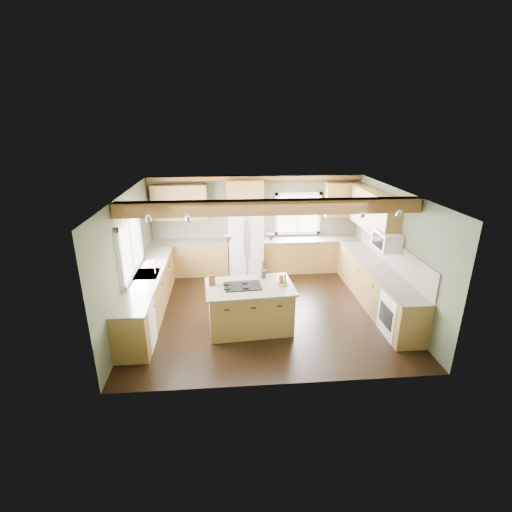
{
  "coord_description": "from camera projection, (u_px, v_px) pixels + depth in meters",
  "views": [
    {
      "loc": [
        -0.81,
        -7.28,
        3.95
      ],
      "look_at": [
        -0.18,
        0.3,
        1.15
      ],
      "focal_mm": 26.0,
      "sensor_mm": 36.0,
      "label": 1
    }
  ],
  "objects": [
    {
      "name": "utensil_crock",
      "position": [
        263.0,
        274.0,
        7.54
      ],
      "size": [
        0.14,
        0.14,
        0.17
      ],
      "primitive_type": "cylinder",
      "rotation": [
        0.0,
        0.0,
        0.15
      ],
      "color": "#413834",
      "rests_on": "island_top"
    },
    {
      "name": "ceiling_beam",
      "position": [
        270.0,
        207.0,
        6.69
      ],
      "size": [
        5.55,
        0.26,
        0.26
      ],
      "primitive_type": "cube",
      "color": "brown",
      "rests_on": "ceiling"
    },
    {
      "name": "wall_left",
      "position": [
        129.0,
        258.0,
        7.56
      ],
      "size": [
        0.0,
        5.0,
        5.0
      ],
      "primitive_type": "plane",
      "rotation": [
        1.57,
        0.0,
        1.57
      ],
      "color": "#494E37",
      "rests_on": "ground"
    },
    {
      "name": "sink",
      "position": [
        147.0,
        274.0,
        7.77
      ],
      "size": [
        0.5,
        0.65,
        0.03
      ],
      "primitive_type": "cube",
      "color": "#262628",
      "rests_on": "counter_left"
    },
    {
      "name": "wall_right",
      "position": [
        394.0,
        250.0,
        8.0
      ],
      "size": [
        0.0,
        5.0,
        5.0
      ],
      "primitive_type": "plane",
      "rotation": [
        1.57,
        0.0,
        -1.57
      ],
      "color": "#494E37",
      "rests_on": "ground"
    },
    {
      "name": "dishwasher",
      "position": [
        136.0,
        326.0,
        6.72
      ],
      "size": [
        0.6,
        0.6,
        0.84
      ],
      "primitive_type": "cube",
      "color": "white",
      "rests_on": "floor"
    },
    {
      "name": "refrigerator",
      "position": [
        246.0,
        242.0,
        9.88
      ],
      "size": [
        0.9,
        0.74,
        1.8
      ],
      "primitive_type": "cube",
      "color": "silver",
      "rests_on": "floor"
    },
    {
      "name": "ceiling",
      "position": [
        266.0,
        192.0,
        7.33
      ],
      "size": [
        5.6,
        5.6,
        0.0
      ],
      "primitive_type": "plane",
      "rotation": [
        3.14,
        0.0,
        0.0
      ],
      "color": "silver",
      "rests_on": "wall_back"
    },
    {
      "name": "counter_left",
      "position": [
        147.0,
        275.0,
        7.77
      ],
      "size": [
        0.64,
        3.74,
        0.04
      ],
      "primitive_type": "cube",
      "color": "#4E4639",
      "rests_on": "base_cab_left"
    },
    {
      "name": "upper_cab_back_corner",
      "position": [
        342.0,
        199.0,
        9.91
      ],
      "size": [
        0.9,
        0.35,
        0.9
      ],
      "primitive_type": "cube",
      "color": "brown",
      "rests_on": "wall_back"
    },
    {
      "name": "knife_block",
      "position": [
        212.0,
        280.0,
        7.2
      ],
      "size": [
        0.14,
        0.12,
        0.21
      ],
      "primitive_type": "cube",
      "rotation": [
        0.0,
        0.0,
        0.17
      ],
      "color": "brown",
      "rests_on": "island_top"
    },
    {
      "name": "pendant_left",
      "position": [
        228.0,
        240.0,
        6.8
      ],
      "size": [
        0.18,
        0.18,
        0.16
      ],
      "primitive_type": "cone",
      "rotation": [
        3.14,
        0.0,
        0.0
      ],
      "color": "#B2B2B7",
      "rests_on": "ceiling"
    },
    {
      "name": "oven",
      "position": [
        401.0,
        315.0,
        7.11
      ],
      "size": [
        0.6,
        0.72,
        0.84
      ],
      "primitive_type": "cube",
      "color": "white",
      "rests_on": "floor"
    },
    {
      "name": "bottle_tray",
      "position": [
        283.0,
        279.0,
        7.22
      ],
      "size": [
        0.29,
        0.29,
        0.22
      ],
      "primitive_type": null,
      "rotation": [
        0.0,
        0.0,
        -0.24
      ],
      "color": "brown",
      "rests_on": "island_top"
    },
    {
      "name": "counter_back_right",
      "position": [
        311.0,
        239.0,
        10.09
      ],
      "size": [
        2.66,
        0.64,
        0.04
      ],
      "primitive_type": "cube",
      "color": "#4E4639",
      "rests_on": "base_cab_back_right"
    },
    {
      "name": "base_cab_left",
      "position": [
        149.0,
        294.0,
        7.93
      ],
      "size": [
        0.6,
        3.7,
        0.88
      ],
      "primitive_type": "cube",
      "color": "brown",
      "rests_on": "floor"
    },
    {
      "name": "upper_cab_over_fridge",
      "position": [
        245.0,
        194.0,
        9.64
      ],
      "size": [
        0.96,
        0.35,
        0.7
      ],
      "primitive_type": "cube",
      "color": "brown",
      "rests_on": "wall_back"
    },
    {
      "name": "base_cab_back_right",
      "position": [
        310.0,
        255.0,
        10.25
      ],
      "size": [
        2.62,
        0.6,
        0.88
      ],
      "primitive_type": "cube",
      "color": "brown",
      "rests_on": "floor"
    },
    {
      "name": "base_cab_right",
      "position": [
        375.0,
        286.0,
        8.32
      ],
      "size": [
        0.6,
        3.7,
        0.88
      ],
      "primitive_type": "cube",
      "color": "brown",
      "rests_on": "floor"
    },
    {
      "name": "backsplash_back",
      "position": [
        256.0,
        226.0,
        10.14
      ],
      "size": [
        5.58,
        0.03,
        0.58
      ],
      "primitive_type": "cube",
      "color": "brown",
      "rests_on": "wall_back"
    },
    {
      "name": "backsplash_right",
      "position": [
        392.0,
        254.0,
        8.08
      ],
      "size": [
        0.03,
        3.7,
        0.58
      ],
      "primitive_type": "cube",
      "color": "brown",
      "rests_on": "wall_right"
    },
    {
      "name": "pendant_right",
      "position": [
        270.0,
        238.0,
        6.92
      ],
      "size": [
        0.18,
        0.18,
        0.16
      ],
      "primitive_type": "cone",
      "rotation": [
        3.14,
        0.0,
        0.0
      ],
      "color": "#B2B2B7",
      "rests_on": "ceiling"
    },
    {
      "name": "island_top",
      "position": [
        250.0,
        287.0,
        7.2
      ],
      "size": [
        1.78,
        1.21,
        0.04
      ],
      "primitive_type": "cube",
      "rotation": [
        0.0,
        0.0,
        0.07
      ],
      "color": "#4E4639",
      "rests_on": "island"
    },
    {
      "name": "window_back",
      "position": [
        298.0,
        214.0,
        10.1
      ],
      "size": [
        1.1,
        0.04,
        1.0
      ],
      "primitive_type": "cube",
      "color": "white",
      "rests_on": "wall_back"
    },
    {
      "name": "microwave",
      "position": [
        387.0,
        240.0,
        7.85
      ],
      "size": [
        0.4,
        0.7,
        0.38
      ],
      "primitive_type": "cube",
      "color": "white",
      "rests_on": "wall_right"
    },
    {
      "name": "base_cab_back_left",
      "position": [
        191.0,
        258.0,
        10.0
      ],
      "size": [
        2.02,
        0.6,
        0.88
      ],
      "primitive_type": "cube",
      "color": "brown",
      "rests_on": "floor"
    },
    {
      "name": "wall_back",
      "position": [
        256.0,
        223.0,
        10.12
      ],
      "size": [
        5.6,
        0.0,
        5.6
      ],
      "primitive_type": "plane",
      "rotation": [
        1.57,
        0.0,
        0.0
      ],
      "color": "#494E37",
      "rests_on": "ground"
    },
    {
      "name": "upper_cab_right",
      "position": [
        374.0,
        212.0,
        8.6
      ],
      "size": [
        0.35,
        2.2,
        0.9
      ],
      "primitive_type": "cube",
      "color": "brown",
      "rests_on": "wall_right"
    },
    {
      "name": "counter_right",
      "position": [
        378.0,
        267.0,
        8.16
      ],
      "size": [
        0.64,
        3.74,
        0.04
      ],
      "primitive_type": "cube",
      "color": "#4E4639",
      "rests_on": "base_cab_right"
    },
    {
      "name": "island",
      "position": [
        250.0,
        308.0,
        7.36
      ],
      "size": [
        1.67,
        1.09,
        0.88
      ],
      "primitive_type": "cube",
      "rotation": [
        0.0,
        0.0,
        0.07
      ],
      "color": "olive",
      "rests_on": "floor"
    },
    {
      "name": "upper_cab_back_left",
      "position": [
        180.0,
        202.0,
        9.58
      ],
      "size": [
        1.4,
        0.35,
        0.9
      ],
      "primitive_type": "cube",
      "color": "brown",
      "rests_on": "wall_back"
    },
    {
      "name": "cooktop",
      "position": [
        243.0,
        286.0,
        7.17
      ],
      "size": [
        0.72,
        0.51,
        0.02
      ],
      "primitive_type": "cube",
      "rotation": [
        0.0,
        0.0,
        0.07
      ],
      "color": "black",
      "rests_on": "island_top"
    },
    {
      "name": "soffit_trim",
      "position": [
        256.0,
        178.0,
        9.6
      ],
      "size": [
        5.55,
        0.2,
        0.1
      ],
      "primitive_type": "cube",
      "color": "brown",
      "rests_on": "ceiling"
    },
    {
      "name": "floor",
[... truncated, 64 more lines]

